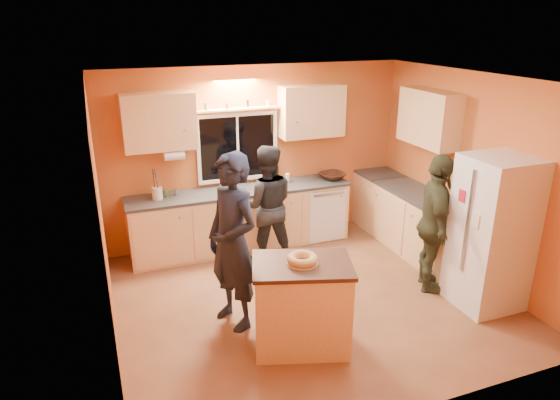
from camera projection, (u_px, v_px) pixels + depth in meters
name	position (u px, v px, depth m)	size (l,w,h in m)	color
ground	(310.00, 298.00, 6.07)	(4.50, 4.50, 0.00)	brown
room_shell	(308.00, 161.00, 5.91)	(4.54, 4.04, 2.61)	#B6732E
back_counter	(265.00, 215.00, 7.41)	(4.23, 0.62, 0.90)	tan
right_counter	(423.00, 227.00, 7.00)	(0.62, 1.84, 0.90)	tan
refrigerator	(492.00, 233.00, 5.68)	(0.72, 0.70, 1.80)	silver
island	(302.00, 304.00, 5.05)	(1.14, 0.93, 0.95)	tan
bundt_pastry	(302.00, 259.00, 4.87)	(0.31, 0.31, 0.09)	tan
person_left	(233.00, 242.00, 5.27)	(0.71, 0.47, 1.95)	black
person_center	(266.00, 205.00, 6.74)	(0.81, 0.63, 1.66)	black
person_right	(435.00, 224.00, 6.02)	(1.02, 0.42, 1.74)	#2F3320
mixing_bowl	(332.00, 176.00, 7.58)	(0.38, 0.38, 0.09)	black
utensil_crock	(157.00, 193.00, 6.73)	(0.14, 0.14, 0.17)	beige
potted_plant	(446.00, 193.00, 6.49)	(0.29, 0.25, 0.33)	gray
red_box	(432.00, 194.00, 6.84)	(0.16, 0.12, 0.07)	#A51929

